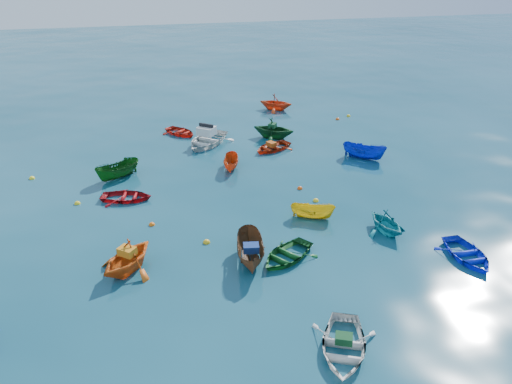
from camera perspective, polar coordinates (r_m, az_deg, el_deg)
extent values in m
plane|color=#0A394C|center=(24.99, 2.68, -5.75)|extent=(160.00, 160.00, 0.00)
imported|color=silver|center=(19.30, 9.88, -17.50)|extent=(3.63, 4.13, 0.71)
imported|color=#4F321C|center=(23.57, -0.58, -7.91)|extent=(1.79, 3.55, 1.31)
imported|color=#1024D2|center=(25.76, 22.92, -7.00)|extent=(2.29, 3.17, 0.65)
imported|color=#DD5B14|center=(23.70, -14.33, -8.63)|extent=(4.00, 4.05, 1.61)
imported|color=gold|center=(27.29, 6.45, -2.94)|extent=(2.58, 1.82, 0.94)
imported|color=#145721|center=(23.79, 3.48, -7.59)|extent=(3.83, 3.63, 0.65)
imported|color=teal|center=(26.70, 14.53, -4.40)|extent=(2.57, 2.84, 1.30)
imported|color=#A10D12|center=(29.98, -14.55, -0.86)|extent=(3.36, 2.76, 0.61)
imported|color=#C23E12|center=(33.20, -2.83, 2.71)|extent=(1.60, 2.69, 0.98)
imported|color=#0F431C|center=(38.67, 2.00, 6.20)|extent=(4.16, 4.04, 1.67)
imported|color=#B12C0E|center=(36.31, 1.87, 4.84)|extent=(3.70, 3.35, 0.63)
imported|color=#0D23A9|center=(35.59, 12.18, 3.79)|extent=(3.08, 2.86, 1.19)
imported|color=red|center=(39.86, -8.60, 6.54)|extent=(3.38, 3.56, 0.60)
imported|color=red|center=(45.71, 2.26, 9.37)|extent=(3.84, 3.72, 1.55)
imported|color=#114913|center=(32.95, -15.39, 1.56)|extent=(3.23, 2.63, 1.19)
imported|color=silver|center=(37.54, -5.61, 5.45)|extent=(5.13, 5.34, 1.50)
cube|color=#0F3F1D|center=(19.03, 10.01, -16.18)|extent=(0.76, 0.68, 0.30)
cube|color=navy|center=(22.98, -0.56, -6.41)|extent=(0.79, 0.65, 0.35)
cube|color=orange|center=(23.20, -14.52, -6.57)|extent=(0.92, 0.90, 0.36)
cube|color=#10401F|center=(38.37, 1.88, 7.61)|extent=(0.80, 0.84, 0.33)
cube|color=#B24B12|center=(36.07, 1.76, 5.49)|extent=(0.73, 0.79, 0.31)
sphere|color=gold|center=(25.04, -5.67, -5.79)|extent=(0.36, 0.36, 0.36)
sphere|color=yellow|center=(30.33, -19.74, -1.29)|extent=(0.35, 0.35, 0.35)
sphere|color=orange|center=(27.00, -11.81, -3.72)|extent=(0.33, 0.33, 0.33)
sphere|color=yellow|center=(29.07, 6.85, -1.05)|extent=(0.34, 0.34, 0.34)
sphere|color=#E1490C|center=(30.44, 5.03, 0.36)|extent=(0.33, 0.33, 0.33)
sphere|color=yellow|center=(34.71, -24.23, 1.39)|extent=(0.35, 0.35, 0.35)
sphere|color=#EE500C|center=(43.52, 9.30, 8.17)|extent=(0.33, 0.33, 0.33)
sphere|color=gold|center=(44.54, 10.53, 8.50)|extent=(0.34, 0.34, 0.34)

